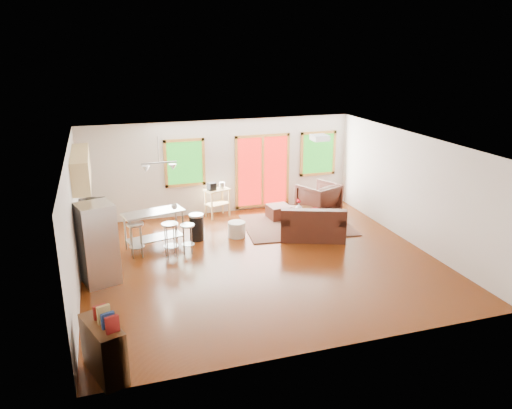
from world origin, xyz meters
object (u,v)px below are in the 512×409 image
object	(u,v)px
rug	(297,225)
ottoman	(279,212)
armchair	(318,198)
island	(154,223)
coffee_table	(305,210)
refrigerator	(98,244)
loveseat	(313,225)
kitchen_cart	(216,193)

from	to	relation	value
rug	ottoman	bearing A→B (deg)	112.16
armchair	island	bearing A→B (deg)	-11.31
coffee_table	island	world-z (taller)	island
refrigerator	island	distance (m)	1.95
armchair	refrigerator	bearing A→B (deg)	-0.49
loveseat	kitchen_cart	distance (m)	2.94
rug	refrigerator	bearing A→B (deg)	-159.81
rug	coffee_table	world-z (taller)	coffee_table
armchair	ottoman	size ratio (longest dim) A/B	1.74
coffee_table	kitchen_cart	distance (m)	2.45
armchair	island	distance (m)	4.71
island	kitchen_cart	world-z (taller)	kitchen_cart
ottoman	refrigerator	xyz separation A→B (m)	(-4.68, -2.48, 0.63)
rug	refrigerator	world-z (taller)	refrigerator
ottoman	rug	bearing A→B (deg)	-67.84
loveseat	coffee_table	size ratio (longest dim) A/B	1.69
rug	loveseat	bearing A→B (deg)	-88.25
armchair	kitchen_cart	size ratio (longest dim) A/B	0.99
ottoman	kitchen_cart	distance (m)	1.77
kitchen_cart	loveseat	bearing A→B (deg)	-50.45
armchair	kitchen_cart	bearing A→B (deg)	-37.19
rug	kitchen_cart	xyz separation A→B (m)	(-1.83, 1.33, 0.66)
ottoman	kitchen_cart	size ratio (longest dim) A/B	0.57
rug	loveseat	distance (m)	0.98
island	armchair	bearing A→B (deg)	12.18
loveseat	armchair	distance (m)	1.82
armchair	refrigerator	world-z (taller)	refrigerator
loveseat	armchair	bearing A→B (deg)	82.14
coffee_table	kitchen_cart	xyz separation A→B (m)	(-2.16, 1.08, 0.36)
rug	island	distance (m)	3.77
ottoman	kitchen_cart	world-z (taller)	kitchen_cart
loveseat	refrigerator	bearing A→B (deg)	-148.96
loveseat	rug	bearing A→B (deg)	112.61
coffee_table	armchair	size ratio (longest dim) A/B	1.06
armchair	island	world-z (taller)	armchair
loveseat	coffee_table	bearing A→B (deg)	96.42
armchair	coffee_table	bearing A→B (deg)	12.84
loveseat	island	size ratio (longest dim) A/B	1.20
loveseat	armchair	xyz separation A→B (m)	(0.87, 1.59, 0.16)
kitchen_cart	rug	bearing A→B (deg)	-35.93
coffee_table	armchair	bearing A→B (deg)	36.33
ottoman	coffee_table	bearing A→B (deg)	-34.77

